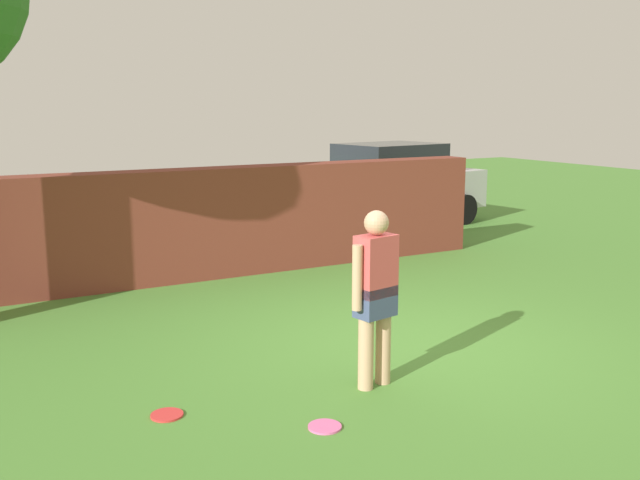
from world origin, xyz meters
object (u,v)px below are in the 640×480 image
frisbee_pink (325,427)px  car (389,185)px  person (375,291)px  frisbee_red (167,415)px

frisbee_pink → car: bearing=52.6°
person → car: bearing=43.5°
car → frisbee_pink: size_ratio=16.32×
frisbee_red → frisbee_pink: bearing=-38.7°
car → frisbee_pink: (-5.93, -7.74, -0.85)m
frisbee_pink → frisbee_red: bearing=141.3°
person → car: car is taller
frisbee_red → car: bearing=44.8°
car → frisbee_red: bearing=36.2°
car → frisbee_red: car is taller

